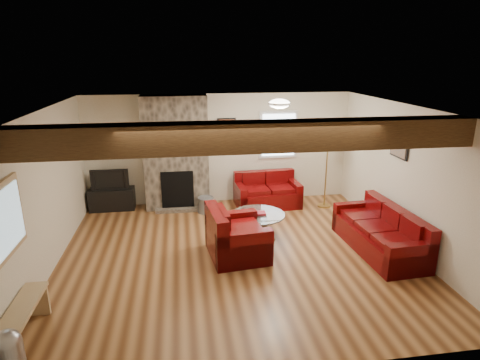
# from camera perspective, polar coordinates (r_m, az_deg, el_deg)

# --- Properties ---
(room) EXTENTS (8.00, 8.00, 8.00)m
(room) POSITION_cam_1_polar(r_m,az_deg,el_deg) (6.57, -0.41, -0.83)
(room) COLOR brown
(room) RESTS_ON ground
(floor) EXTENTS (6.00, 6.00, 0.00)m
(floor) POSITION_cam_1_polar(r_m,az_deg,el_deg) (7.06, -0.39, -10.52)
(floor) COLOR brown
(floor) RESTS_ON ground
(oak_beam) EXTENTS (6.00, 0.36, 0.38)m
(oak_beam) POSITION_cam_1_polar(r_m,az_deg,el_deg) (5.11, 1.56, 6.19)
(oak_beam) COLOR black
(oak_beam) RESTS_ON room
(chimney_breast) EXTENTS (1.40, 0.67, 2.50)m
(chimney_breast) POSITION_cam_1_polar(r_m,az_deg,el_deg) (8.92, -9.09, 3.61)
(chimney_breast) COLOR #37322A
(chimney_breast) RESTS_ON floor
(back_window) EXTENTS (0.90, 0.08, 1.10)m
(back_window) POSITION_cam_1_polar(r_m,az_deg,el_deg) (9.34, 5.47, 6.42)
(back_window) COLOR silver
(back_window) RESTS_ON room
(hatch_window) EXTENTS (0.08, 1.00, 0.90)m
(hatch_window) POSITION_cam_1_polar(r_m,az_deg,el_deg) (5.45, -30.47, -4.99)
(hatch_window) COLOR tan
(hatch_window) RESTS_ON room
(ceiling_dome) EXTENTS (0.40, 0.40, 0.18)m
(ceiling_dome) POSITION_cam_1_polar(r_m,az_deg,el_deg) (7.36, 5.62, 10.53)
(ceiling_dome) COLOR white
(ceiling_dome) RESTS_ON room
(artwork_back) EXTENTS (0.42, 0.06, 0.52)m
(artwork_back) POSITION_cam_1_polar(r_m,az_deg,el_deg) (9.10, -1.92, 7.17)
(artwork_back) COLOR black
(artwork_back) RESTS_ON room
(artwork_right) EXTENTS (0.06, 0.55, 0.42)m
(artwork_right) POSITION_cam_1_polar(r_m,az_deg,el_deg) (7.70, 21.69, 4.47)
(artwork_right) COLOR black
(artwork_right) RESTS_ON room
(sofa_three) EXTENTS (0.95, 2.04, 0.77)m
(sofa_three) POSITION_cam_1_polar(r_m,az_deg,el_deg) (7.46, 19.20, -6.71)
(sofa_three) COLOR #430404
(sofa_three) RESTS_ON floor
(loveseat) EXTENTS (1.47, 0.90, 0.76)m
(loveseat) POSITION_cam_1_polar(r_m,az_deg,el_deg) (9.11, 3.92, -1.44)
(loveseat) COLOR #430404
(loveseat) RESTS_ON floor
(armchair_red) EXTENTS (1.05, 1.16, 0.86)m
(armchair_red) POSITION_cam_1_polar(r_m,az_deg,el_deg) (6.85, -0.36, -7.42)
(armchair_red) COLOR #430404
(armchair_red) RESTS_ON floor
(coffee_table) EXTENTS (1.00, 1.00, 0.52)m
(coffee_table) POSITION_cam_1_polar(r_m,az_deg,el_deg) (7.55, 2.57, -6.56)
(coffee_table) COLOR #472917
(coffee_table) RESTS_ON floor
(tv_cabinet) EXTENTS (0.97, 0.39, 0.49)m
(tv_cabinet) POSITION_cam_1_polar(r_m,az_deg,el_deg) (9.37, -17.71, -2.59)
(tv_cabinet) COLOR black
(tv_cabinet) RESTS_ON floor
(television) EXTENTS (0.80, 0.11, 0.46)m
(television) POSITION_cam_1_polar(r_m,az_deg,el_deg) (9.22, -17.97, 0.19)
(television) COLOR black
(television) RESTS_ON tv_cabinet
(floor_lamp) EXTENTS (0.43, 0.43, 1.66)m
(floor_lamp) POSITION_cam_1_polar(r_m,az_deg,el_deg) (8.98, 12.41, 4.81)
(floor_lamp) COLOR #AF8F49
(floor_lamp) RESTS_ON floor
(pine_bench) EXTENTS (0.28, 1.22, 0.46)m
(pine_bench) POSITION_cam_1_polar(r_m,az_deg,el_deg) (5.66, -28.51, -17.85)
(pine_bench) COLOR tan
(pine_bench) RESTS_ON floor
(pedal_bin) EXTENTS (0.30, 0.30, 0.69)m
(pedal_bin) POSITION_cam_1_polar(r_m,az_deg,el_deg) (5.02, -29.84, -21.33)
(pedal_bin) COLOR #99999D
(pedal_bin) RESTS_ON floor
(coal_bucket) EXTENTS (0.37, 0.37, 0.35)m
(coal_bucket) POSITION_cam_1_polar(r_m,az_deg,el_deg) (8.83, -4.87, -3.48)
(coal_bucket) COLOR slate
(coal_bucket) RESTS_ON floor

